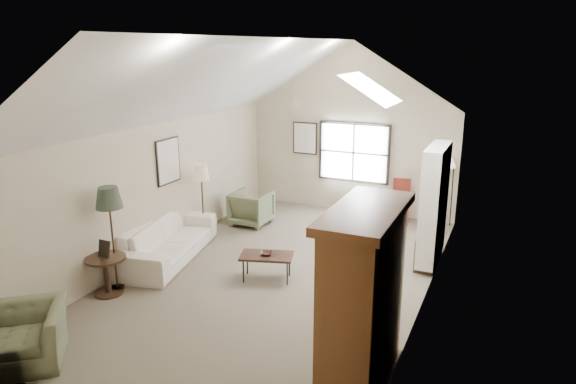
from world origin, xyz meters
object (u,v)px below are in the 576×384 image
at_px(armoire, 362,302).
at_px(armchair_near, 18,337).
at_px(side_table, 107,276).
at_px(side_chair, 401,202).
at_px(armchair_far, 251,208).
at_px(coffee_table, 267,267).
at_px(sofa, 168,239).

height_order(armoire, armchair_near, armoire).
relative_size(side_table, side_chair, 0.63).
bearing_deg(side_table, side_chair, 56.55).
bearing_deg(side_table, armchair_far, 82.42).
relative_size(armoire, coffee_table, 2.48).
distance_m(coffee_table, side_chair, 4.12).
bearing_deg(side_table, coffee_table, 36.09).
relative_size(armchair_far, side_table, 1.30).
bearing_deg(armchair_near, sofa, 55.74).
bearing_deg(coffee_table, side_chair, 69.33).
bearing_deg(coffee_table, sofa, 178.17).
distance_m(armchair_far, side_chair, 3.36).
bearing_deg(armoire, coffee_table, 136.95).
xyz_separation_m(armoire, coffee_table, (-2.28, 2.13, -0.87)).
bearing_deg(armchair_far, armchair_near, 88.35).
distance_m(armoire, coffee_table, 3.24).
bearing_deg(armchair_near, side_chair, 26.52).
relative_size(armoire, sofa, 0.86).
xyz_separation_m(coffee_table, side_chair, (1.45, 3.85, 0.28)).
bearing_deg(side_chair, armchair_far, -165.72).
height_order(armoire, sofa, armoire).
xyz_separation_m(sofa, armchair_near, (0.32, -3.49, -0.02)).
bearing_deg(side_chair, sofa, -144.47).
height_order(armoire, side_table, armoire).
relative_size(armoire, armchair_far, 2.64).
relative_size(sofa, side_chair, 2.53).
bearing_deg(armchair_far, coffee_table, 123.66).
distance_m(sofa, side_chair, 5.19).
distance_m(coffee_table, side_table, 2.60).
distance_m(armoire, side_table, 4.49).
bearing_deg(sofa, side_table, 168.23).
distance_m(sofa, armchair_near, 3.51).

